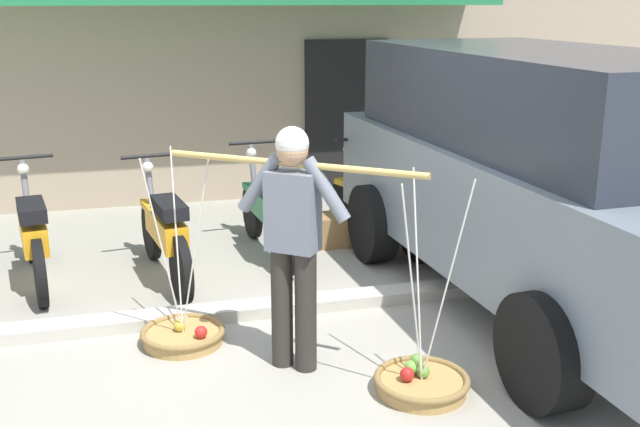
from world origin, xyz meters
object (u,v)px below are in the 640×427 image
(fruit_basket_left_side, at_px, (421,381))
(wooden_crate, at_px, (336,229))
(motorcycle_end_of_row, at_px, (383,204))
(motorcycle_second_in_row, at_px, (165,232))
(motorcycle_nearest_shop, at_px, (33,235))
(parked_truck, at_px, (547,172))
(fruit_vendor, at_px, (293,233))
(fruit_basket_right_side, at_px, (183,334))
(motorcycle_third_in_row, at_px, (268,212))

(fruit_basket_left_side, height_order, wooden_crate, fruit_basket_left_side)
(motorcycle_end_of_row, height_order, wooden_crate, motorcycle_end_of_row)
(motorcycle_second_in_row, bearing_deg, motorcycle_nearest_shop, 169.15)
(motorcycle_nearest_shop, bearing_deg, wooden_crate, 7.57)
(motorcycle_nearest_shop, xyz_separation_m, parked_truck, (4.15, -1.57, 0.68))
(parked_truck, bearing_deg, wooden_crate, 121.96)
(parked_truck, bearing_deg, fruit_vendor, -164.91)
(motorcycle_end_of_row, bearing_deg, fruit_basket_right_side, -140.95)
(motorcycle_second_in_row, bearing_deg, motorcycle_third_in_row, 22.40)
(motorcycle_nearest_shop, distance_m, motorcycle_end_of_row, 3.38)
(fruit_vendor, xyz_separation_m, motorcycle_end_of_row, (1.49, 2.36, -0.53))
(motorcycle_nearest_shop, xyz_separation_m, motorcycle_second_in_row, (1.15, -0.22, 0.00))
(motorcycle_second_in_row, relative_size, parked_truck, 0.37)
(fruit_basket_left_side, distance_m, parked_truck, 2.20)
(fruit_vendor, xyz_separation_m, fruit_basket_left_side, (0.72, -0.56, -0.90))
(motorcycle_second_in_row, bearing_deg, motorcycle_end_of_row, 10.27)
(parked_truck, bearing_deg, motorcycle_end_of_row, 113.67)
(motorcycle_second_in_row, bearing_deg, fruit_basket_left_side, -59.81)
(fruit_basket_right_side, height_order, motorcycle_nearest_shop, fruit_basket_right_side)
(motorcycle_nearest_shop, height_order, motorcycle_second_in_row, same)
(motorcycle_third_in_row, xyz_separation_m, motorcycle_end_of_row, (1.20, -0.02, 0.00))
(fruit_basket_right_side, bearing_deg, motorcycle_second_in_row, 91.01)
(parked_truck, bearing_deg, motorcycle_third_in_row, 137.94)
(fruit_vendor, height_order, fruit_basket_right_side, fruit_vendor)
(motorcycle_nearest_shop, relative_size, motorcycle_end_of_row, 1.03)
(motorcycle_second_in_row, relative_size, motorcycle_end_of_row, 1.03)
(fruit_basket_right_side, height_order, motorcycle_end_of_row, fruit_basket_right_side)
(motorcycle_nearest_shop, bearing_deg, motorcycle_third_in_row, 5.44)
(fruit_basket_left_side, xyz_separation_m, parked_truck, (1.54, 1.17, 1.05))
(fruit_basket_right_side, relative_size, motorcycle_end_of_row, 0.83)
(motorcycle_second_in_row, height_order, motorcycle_third_in_row, same)
(fruit_basket_left_side, relative_size, fruit_basket_right_side, 1.00)
(fruit_basket_left_side, xyz_separation_m, wooden_crate, (0.32, 3.13, 0.08))
(motorcycle_end_of_row, relative_size, parked_truck, 0.36)
(fruit_vendor, bearing_deg, fruit_basket_right_side, 141.78)
(motorcycle_end_of_row, bearing_deg, motorcycle_third_in_row, 178.94)
(fruit_basket_right_side, distance_m, parked_truck, 3.16)
(motorcycle_second_in_row, xyz_separation_m, motorcycle_end_of_row, (2.23, 0.40, 0.00))
(fruit_basket_left_side, height_order, motorcycle_third_in_row, fruit_basket_left_side)
(fruit_vendor, relative_size, fruit_basket_left_side, 1.17)
(fruit_vendor, distance_m, motorcycle_third_in_row, 2.46)
(motorcycle_third_in_row, relative_size, parked_truck, 0.37)
(motorcycle_end_of_row, bearing_deg, wooden_crate, 155.77)
(motorcycle_second_in_row, relative_size, motorcycle_third_in_row, 0.99)
(fruit_vendor, bearing_deg, wooden_crate, 67.97)
(fruit_basket_right_side, xyz_separation_m, motorcycle_second_in_row, (-0.02, 1.39, 0.38))
(motorcycle_second_in_row, bearing_deg, fruit_vendor, -69.14)
(parked_truck, relative_size, wooden_crate, 11.09)
(fruit_basket_right_side, height_order, wooden_crate, fruit_basket_right_side)
(fruit_basket_right_side, xyz_separation_m, motorcycle_end_of_row, (2.21, 1.79, 0.38))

